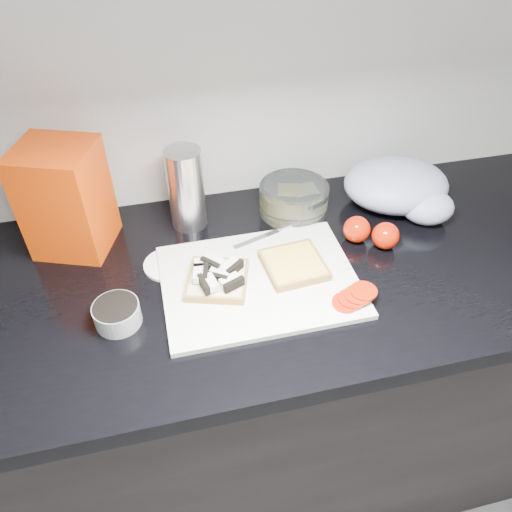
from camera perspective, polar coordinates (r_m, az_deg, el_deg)
The scene contains 14 objects.
base_cabinet at distance 1.45m, azimuth 2.24°, elevation -14.80°, with size 3.50×0.60×0.86m, color black.
countertop at distance 1.10m, azimuth 2.85°, elevation -1.80°, with size 3.50×0.64×0.04m, color black.
cutting_board at distance 1.04m, azimuth 0.38°, elevation -2.88°, with size 0.40×0.30×0.01m, color white.
bread_left at distance 1.02m, azimuth -4.50°, elevation -2.52°, with size 0.16×0.16×0.04m.
bread_right at distance 1.06m, azimuth 4.35°, elevation -1.00°, with size 0.14×0.14×0.02m.
tomato_slices at distance 1.00m, azimuth 11.19°, elevation -4.61°, with size 0.10×0.07×0.02m.
knife at distance 1.15m, azimuth 2.28°, elevation 2.87°, with size 0.17×0.07×0.01m.
seed_tub at distance 0.99m, azimuth -15.62°, elevation -6.30°, with size 0.09×0.09×0.05m.
tub_lid at distance 1.10m, azimuth -10.01°, elevation -0.96°, with size 0.11×0.11×0.01m, color white.
glass_bowl at distance 1.22m, azimuth 4.32°, elevation 6.54°, with size 0.17×0.17×0.07m.
bread_bag at distance 1.14m, azimuth -20.90°, elevation 6.09°, with size 0.16×0.14×0.24m, color #D33603.
steel_canister at distance 1.15m, azimuth -7.98°, elevation 7.59°, with size 0.08×0.08×0.20m, color silver.
grocery_bag at distance 1.27m, azimuth 16.16°, elevation 7.51°, with size 0.29×0.27×0.11m.
whole_tomatoes at distance 1.15m, azimuth 13.01°, elevation 2.62°, with size 0.12×0.10×0.06m.
Camera 1 is at (-0.24, 0.44, 1.64)m, focal length 35.00 mm.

